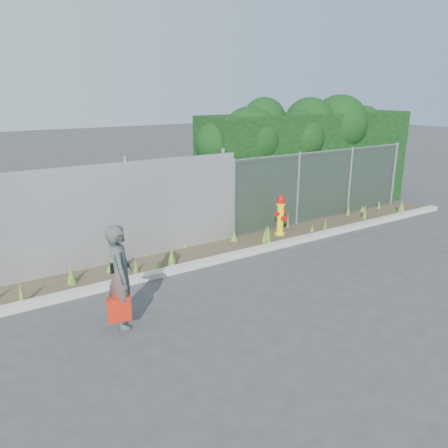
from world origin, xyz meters
name	(u,v)px	position (x,y,z in m)	size (l,w,h in m)	color
ground	(277,289)	(0.00, 0.00, 0.00)	(80.00, 80.00, 0.00)	#363639
curb	(225,258)	(0.00, 1.80, 0.06)	(16.00, 0.22, 0.12)	#A69F96
weed_strip	(200,249)	(-0.26, 2.47, 0.12)	(16.00, 1.36, 0.53)	#3E3323
corrugated_fence	(57,223)	(-3.25, 3.01, 1.10)	(8.50, 0.21, 2.30)	#A1A3A8
chainlink_fence	(325,185)	(4.25, 3.00, 1.03)	(6.50, 0.07, 2.05)	gray
hedge	(306,149)	(4.38, 3.99, 1.93)	(7.67, 1.90, 3.54)	black
fire_hydrant	(281,216)	(2.18, 2.50, 0.53)	(0.37, 0.33, 1.10)	yellow
woman	(121,276)	(-2.92, 0.35, 0.85)	(0.62, 0.41, 1.70)	#10675B
red_tote_bag	(119,309)	(-3.04, 0.19, 0.38)	(0.36, 0.13, 0.47)	#AC1509
black_shoulder_bag	(117,268)	(-2.91, 0.55, 0.92)	(0.21, 0.09, 0.16)	black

